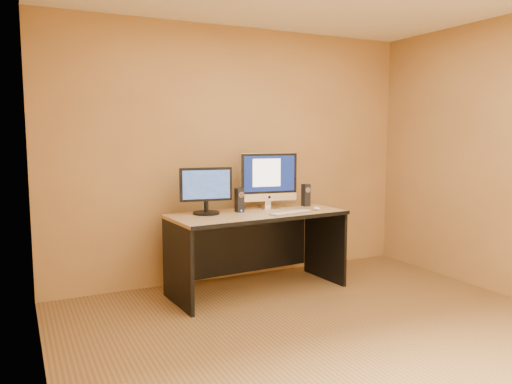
% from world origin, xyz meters
% --- Properties ---
extents(floor, '(4.00, 4.00, 0.00)m').
position_xyz_m(floor, '(0.00, 0.00, 0.00)').
color(floor, brown).
rests_on(floor, ground).
extents(walls, '(4.00, 4.00, 2.60)m').
position_xyz_m(walls, '(0.00, 0.00, 1.30)').
color(walls, '#A67A43').
rests_on(walls, ground).
extents(desk, '(1.71, 0.85, 0.77)m').
position_xyz_m(desk, '(-0.04, 1.43, 0.38)').
color(desk, tan).
rests_on(desk, ground).
extents(imac, '(0.62, 0.29, 0.57)m').
position_xyz_m(imac, '(0.17, 1.59, 1.06)').
color(imac, silver).
rests_on(imac, desk).
extents(second_monitor, '(0.53, 0.33, 0.44)m').
position_xyz_m(second_monitor, '(-0.51, 1.57, 0.99)').
color(second_monitor, black).
rests_on(second_monitor, desk).
extents(speaker_left, '(0.07, 0.08, 0.23)m').
position_xyz_m(speaker_left, '(-0.18, 1.54, 0.88)').
color(speaker_left, black).
rests_on(speaker_left, desk).
extents(speaker_right, '(0.07, 0.08, 0.23)m').
position_xyz_m(speaker_right, '(0.60, 1.60, 0.88)').
color(speaker_right, black).
rests_on(speaker_right, desk).
extents(keyboard, '(0.46, 0.21, 0.02)m').
position_xyz_m(keyboard, '(0.22, 1.25, 0.78)').
color(keyboard, '#B3B3B7').
rests_on(keyboard, desk).
extents(mouse, '(0.07, 0.11, 0.04)m').
position_xyz_m(mouse, '(0.54, 1.32, 0.79)').
color(mouse, silver).
rests_on(mouse, desk).
extents(cable_a, '(0.07, 0.22, 0.01)m').
position_xyz_m(cable_a, '(0.25, 1.69, 0.77)').
color(cable_a, black).
rests_on(cable_a, desk).
extents(cable_b, '(0.05, 0.18, 0.01)m').
position_xyz_m(cable_b, '(0.15, 1.76, 0.77)').
color(cable_b, black).
rests_on(cable_b, desk).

